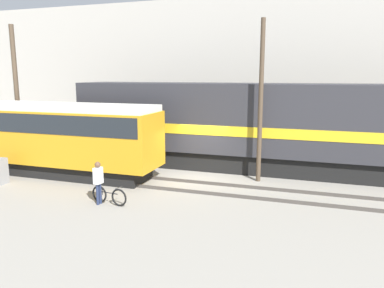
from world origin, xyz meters
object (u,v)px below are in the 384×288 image
freight_locomotive (266,126)px  bicycle (109,196)px  streetcar (64,135)px  utility_pole_left (17,94)px  utility_pole_center (261,102)px  person (98,179)px

freight_locomotive → bicycle: 9.00m
freight_locomotive → streetcar: size_ratio=2.11×
freight_locomotive → streetcar: freight_locomotive is taller
utility_pole_left → utility_pole_center: size_ratio=1.04×
person → utility_pole_left: (-8.54, 5.22, 2.84)m
freight_locomotive → bicycle: (-5.06, -7.16, -2.04)m
utility_pole_left → person: bearing=-31.4°
freight_locomotive → bicycle: bearing=-125.3°
utility_pole_center → freight_locomotive: bearing=88.7°
freight_locomotive → utility_pole_left: utility_pole_left is taller
person → bicycle: bearing=14.2°
bicycle → utility_pole_center: 7.92m
utility_pole_left → utility_pole_center: bearing=0.0°
person → utility_pole_left: 10.40m
streetcar → utility_pole_left: utility_pole_left is taller
freight_locomotive → bicycle: freight_locomotive is taller
freight_locomotive → person: 9.18m
bicycle → utility_pole_center: utility_pole_center is taller
freight_locomotive → streetcar: 10.20m
bicycle → freight_locomotive: bearing=54.7°
utility_pole_left → streetcar: bearing=-23.7°
streetcar → freight_locomotive: bearing=23.6°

